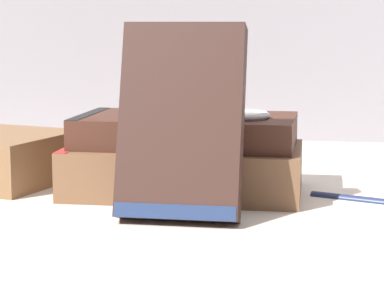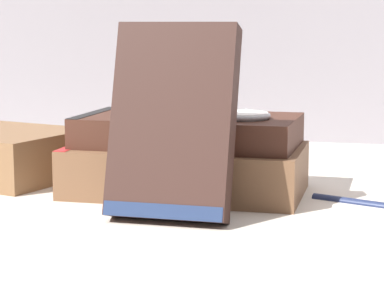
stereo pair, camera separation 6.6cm
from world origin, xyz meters
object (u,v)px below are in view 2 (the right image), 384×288
at_px(book_flat_bottom, 181,169).
at_px(book_leaning_front, 173,127).
at_px(book_flat_top, 184,130).
at_px(pocket_watch, 241,115).
at_px(fountain_pen, 375,201).

xyz_separation_m(book_flat_bottom, book_leaning_front, (0.02, -0.10, 0.05)).
bearing_deg(book_flat_top, book_leaning_front, -79.35).
distance_m(book_leaning_front, pocket_watch, 0.10).
bearing_deg(fountain_pen, book_flat_top, -165.12).
bearing_deg(book_flat_bottom, pocket_watch, -3.45).
bearing_deg(book_leaning_front, book_flat_top, 100.60).
relative_size(book_flat_bottom, book_flat_top, 1.08).
distance_m(pocket_watch, fountain_pen, 0.14).
xyz_separation_m(book_leaning_front, pocket_watch, (0.04, 0.10, 0.00)).
height_order(book_flat_top, pocket_watch, pocket_watch).
distance_m(book_flat_top, pocket_watch, 0.06).
height_order(book_flat_bottom, book_flat_top, book_flat_top).
bearing_deg(book_flat_bottom, fountain_pen, -4.44).
bearing_deg(pocket_watch, book_flat_bottom, 177.66).
bearing_deg(book_flat_bottom, book_leaning_front, -79.43).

